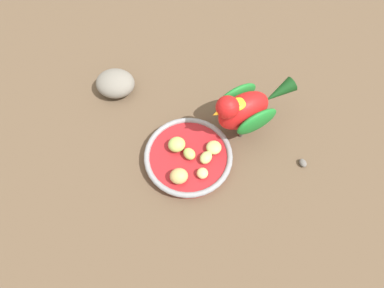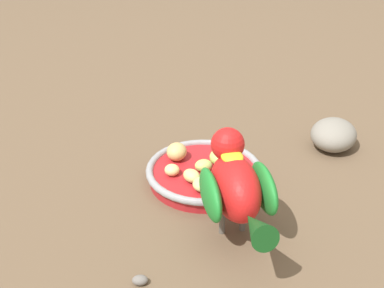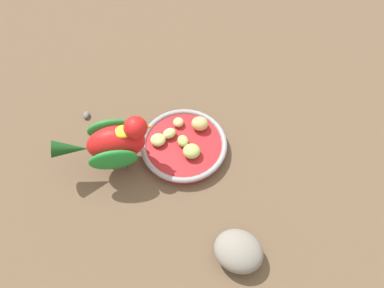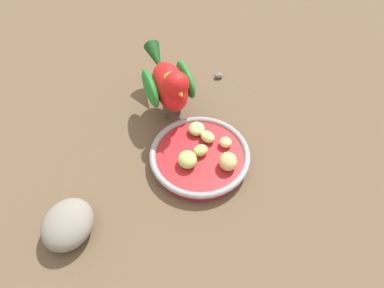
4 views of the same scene
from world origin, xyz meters
TOP-DOWN VIEW (x-y plane):
  - ground_plane at (0.00, 0.00)m, footprint 4.00×4.00m
  - feeding_bowl at (0.01, 0.01)m, footprint 0.19×0.19m
  - apple_piece_0 at (0.01, 0.02)m, footprint 0.03×0.03m
  - apple_piece_1 at (0.02, 0.07)m, footprint 0.03×0.03m
  - apple_piece_2 at (-0.04, 0.04)m, footprint 0.04×0.04m
  - apple_piece_3 at (0.01, -0.02)m, footprint 0.05×0.04m
  - apple_piece_4 at (-0.01, 0.05)m, footprint 0.03×0.03m
  - apple_piece_5 at (0.06, 0.04)m, footprint 0.05×0.05m
  - parrot at (-0.13, 0.04)m, footprint 0.21×0.11m
  - rock_large at (0.01, -0.24)m, footprint 0.12×0.12m
  - pebble_0 at (-0.17, 0.19)m, footprint 0.02×0.02m

SIDE VIEW (x-z plane):
  - ground_plane at x=0.00m, z-range 0.00..0.00m
  - pebble_0 at x=-0.17m, z-range 0.00..0.01m
  - feeding_bowl at x=0.01m, z-range 0.00..0.03m
  - rock_large at x=0.01m, z-range 0.00..0.05m
  - apple_piece_1 at x=0.02m, z-range 0.02..0.04m
  - apple_piece_0 at x=0.01m, z-range 0.02..0.04m
  - apple_piece_2 at x=-0.04m, z-range 0.02..0.04m
  - apple_piece_4 at x=-0.01m, z-range 0.02..0.04m
  - apple_piece_3 at x=0.01m, z-range 0.02..0.05m
  - apple_piece_5 at x=0.06m, z-range 0.02..0.05m
  - parrot at x=-0.13m, z-range 0.01..0.15m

